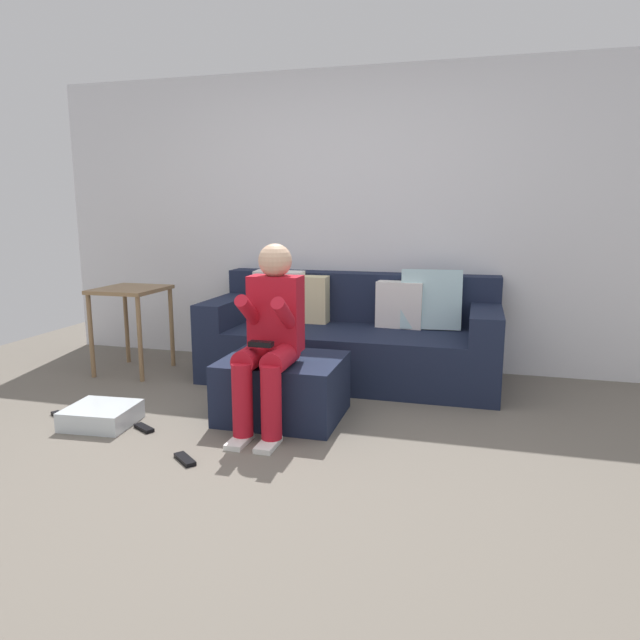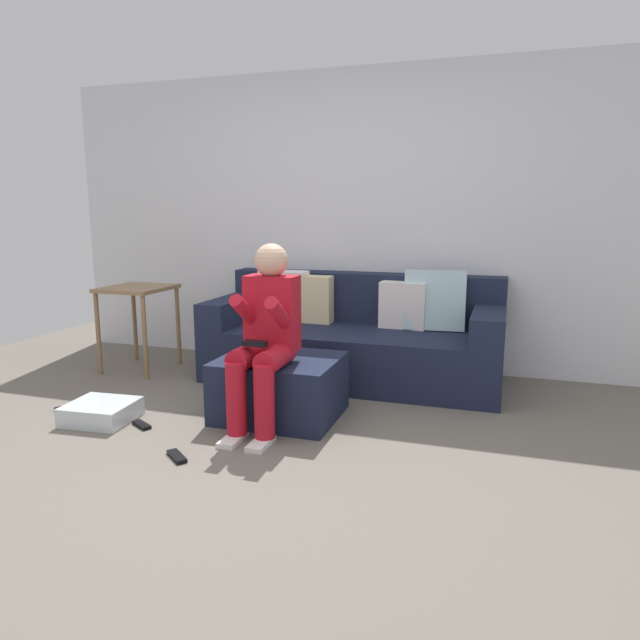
% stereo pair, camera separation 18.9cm
% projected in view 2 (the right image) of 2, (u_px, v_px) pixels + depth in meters
% --- Properties ---
extents(ground_plane, '(6.84, 6.84, 0.00)m').
position_uv_depth(ground_plane, '(240.00, 466.00, 2.99)').
color(ground_plane, '#6B6359').
extents(wall_back, '(5.27, 0.10, 2.45)m').
position_uv_depth(wall_back, '(352.00, 221.00, 4.84)').
color(wall_back, silver).
rests_on(wall_back, ground_plane).
extents(couch_sectional, '(2.25, 0.94, 0.87)m').
position_uv_depth(couch_sectional, '(355.00, 338.00, 4.55)').
color(couch_sectional, '#192138').
rests_on(couch_sectional, ground_plane).
extents(ottoman, '(0.75, 0.63, 0.39)m').
position_uv_depth(ottoman, '(280.00, 387.00, 3.68)').
color(ottoman, '#192138').
rests_on(ottoman, ground_plane).
extents(person_seated, '(0.32, 0.62, 1.12)m').
position_uv_depth(person_seated, '(265.00, 333.00, 3.43)').
color(person_seated, red).
rests_on(person_seated, ground_plane).
extents(storage_bin, '(0.42, 0.39, 0.12)m').
position_uv_depth(storage_bin, '(101.00, 412.00, 3.62)').
color(storage_bin, silver).
rests_on(storage_bin, ground_plane).
extents(side_table, '(0.50, 0.54, 0.70)m').
position_uv_depth(side_table, '(138.00, 301.00, 4.73)').
color(side_table, olive).
rests_on(side_table, ground_plane).
extents(remote_near_ottoman, '(0.17, 0.15, 0.02)m').
position_uv_depth(remote_near_ottoman, '(177.00, 456.00, 3.08)').
color(remote_near_ottoman, black).
rests_on(remote_near_ottoman, ground_plane).
extents(remote_by_storage_bin, '(0.17, 0.12, 0.02)m').
position_uv_depth(remote_by_storage_bin, '(142.00, 425.00, 3.53)').
color(remote_by_storage_bin, black).
rests_on(remote_by_storage_bin, ground_plane).
extents(remote_under_side_table, '(0.17, 0.12, 0.02)m').
position_uv_depth(remote_under_side_table, '(62.00, 411.00, 3.78)').
color(remote_under_side_table, black).
rests_on(remote_under_side_table, ground_plane).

